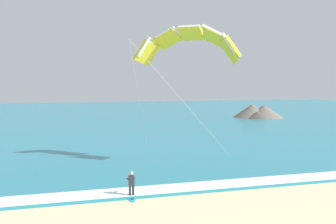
% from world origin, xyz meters
% --- Properties ---
extents(sea, '(200.00, 120.00, 0.20)m').
position_xyz_m(sea, '(0.00, 70.23, 0.10)').
color(sea, teal).
rests_on(sea, ground).
extents(surf_foam, '(200.00, 1.96, 0.04)m').
position_xyz_m(surf_foam, '(0.00, 11.23, 0.22)').
color(surf_foam, white).
rests_on(surf_foam, sea).
extents(surfboard, '(0.51, 1.42, 0.09)m').
position_xyz_m(surfboard, '(-4.84, 10.36, 0.03)').
color(surfboard, '#239EC6').
rests_on(surfboard, ground).
extents(kitesurfer, '(0.55, 0.53, 1.69)m').
position_xyz_m(kitesurfer, '(-4.83, 10.37, 0.94)').
color(kitesurfer, '#232328').
rests_on(kitesurfer, ground).
extents(kite_primary, '(9.82, 10.45, 10.63)m').
position_xyz_m(kite_primary, '(1.68, 18.46, 10.44)').
color(kite_primary, yellow).
extents(headland_right, '(10.32, 9.44, 2.88)m').
position_xyz_m(headland_right, '(30.08, 56.52, 1.32)').
color(headland_right, '#47423D').
rests_on(headland_right, ground).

